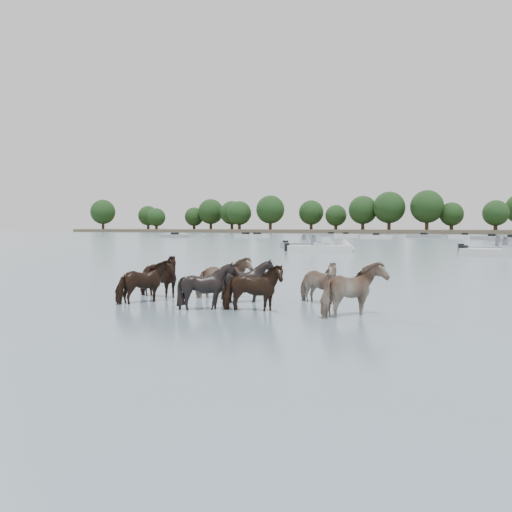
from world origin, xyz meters
The scene contains 7 objects.
ground centered at (0.00, 0.00, 0.00)m, with size 400.00×400.00×0.00m, color slate.
shoreline centered at (-70.00, 150.00, 0.50)m, with size 160.00×30.00×1.00m, color #4C4233.
pony_herd centered at (-0.25, -0.80, 0.47)m, with size 6.88×3.12×1.26m.
motorboat_a centered at (-8.40, 26.19, 0.23)m, with size 5.18×3.87×1.92m.
motorboat_f centered at (-11.35, 30.95, 0.23)m, with size 5.37×2.42×1.92m.
distant_flotilla centered at (-0.45, 75.67, 0.26)m, with size 109.76×28.89×0.93m.
treeline centered at (-69.73, 149.17, 6.67)m, with size 148.43×21.30×12.10m.
Camera 1 is at (6.38, -11.99, 1.83)m, focal length 39.13 mm.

